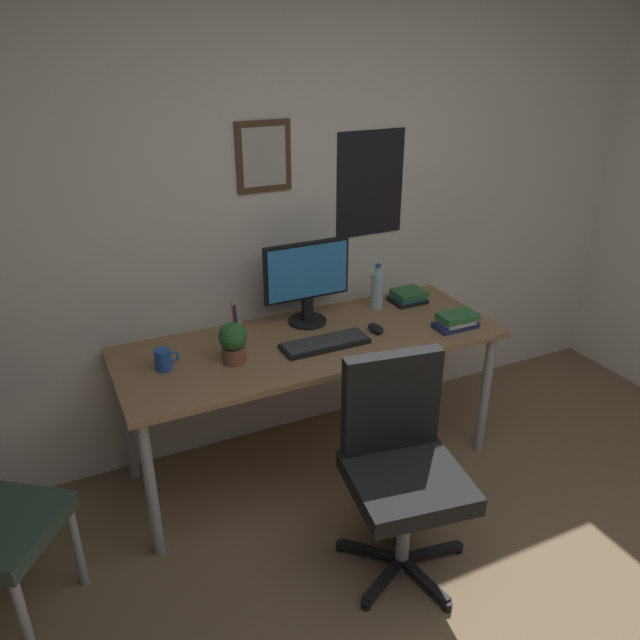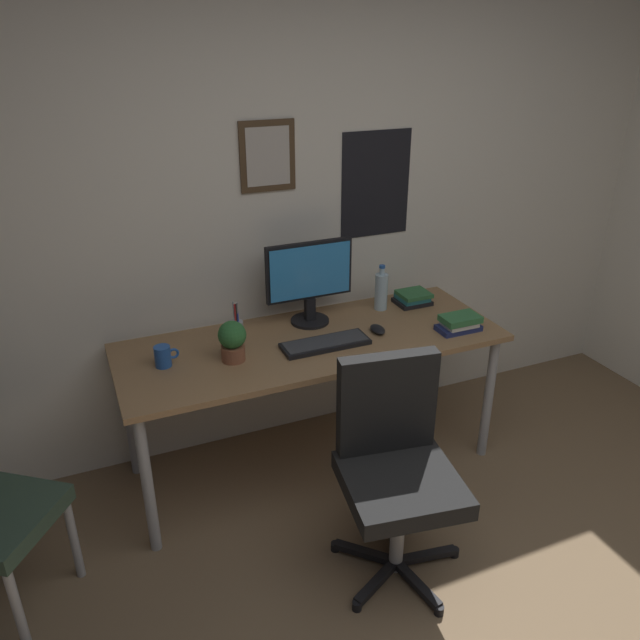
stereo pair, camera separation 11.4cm
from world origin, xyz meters
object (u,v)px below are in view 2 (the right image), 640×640
object	(u,v)px
pen_cup	(236,329)
book_stack_right	(459,323)
water_bottle	(381,291)
monitor	(309,279)
book_stack_left	(413,298)
computer_mouse	(378,329)
potted_plant	(232,340)
keyboard	(325,343)
coffee_mug_near	(163,356)
office_chair	(395,459)

from	to	relation	value
pen_cup	book_stack_right	distance (m)	1.12
book_stack_right	water_bottle	bearing A→B (deg)	120.91
monitor	pen_cup	xyz separation A→B (m)	(-0.41, -0.05, -0.19)
book_stack_left	computer_mouse	bearing A→B (deg)	-144.51
computer_mouse	pen_cup	bearing A→B (deg)	162.94
pen_cup	book_stack_left	xyz separation A→B (m)	(1.03, 0.04, -0.02)
computer_mouse	book_stack_left	world-z (taller)	book_stack_left
book_stack_left	potted_plant	bearing A→B (deg)	-167.50
keyboard	coffee_mug_near	world-z (taller)	coffee_mug_near
monitor	keyboard	size ratio (longest dim) A/B	1.07
monitor	keyboard	world-z (taller)	monitor
computer_mouse	book_stack_left	distance (m)	0.43
potted_plant	computer_mouse	bearing A→B (deg)	-0.55
computer_mouse	office_chair	bearing A→B (deg)	-111.59
computer_mouse	potted_plant	size ratio (longest dim) A/B	0.56
potted_plant	book_stack_right	xyz separation A→B (m)	(1.14, -0.15, -0.06)
keyboard	computer_mouse	bearing A→B (deg)	5.58
pen_cup	book_stack_left	world-z (taller)	pen_cup
water_bottle	book_stack_left	distance (m)	0.21
office_chair	potted_plant	bearing A→B (deg)	124.38
computer_mouse	water_bottle	xyz separation A→B (m)	(0.15, 0.26, 0.09)
book_stack_left	book_stack_right	size ratio (longest dim) A/B	0.85
computer_mouse	water_bottle	distance (m)	0.31
office_chair	book_stack_left	world-z (taller)	office_chair
potted_plant	book_stack_left	distance (m)	1.13
book_stack_right	pen_cup	bearing A→B (deg)	161.92
office_chair	monitor	xyz separation A→B (m)	(0.01, 0.94, 0.46)
potted_plant	book_stack_left	world-z (taller)	potted_plant
keyboard	potted_plant	bearing A→B (deg)	175.35
keyboard	coffee_mug_near	xyz separation A→B (m)	(-0.75, 0.11, 0.04)
water_bottle	pen_cup	xyz separation A→B (m)	(-0.83, -0.05, -0.05)
coffee_mug_near	pen_cup	world-z (taller)	pen_cup
monitor	potted_plant	xyz separation A→B (m)	(-0.48, -0.25, -0.13)
monitor	water_bottle	distance (m)	0.44
office_chair	book_stack_right	world-z (taller)	office_chair
keyboard	coffee_mug_near	distance (m)	0.76
water_bottle	potted_plant	size ratio (longest dim) A/B	1.29
computer_mouse	coffee_mug_near	bearing A→B (deg)	175.86
pen_cup	book_stack_left	size ratio (longest dim) A/B	1.08
monitor	keyboard	distance (m)	0.36
office_chair	water_bottle	world-z (taller)	water_bottle
computer_mouse	monitor	bearing A→B (deg)	136.46
book_stack_left	water_bottle	bearing A→B (deg)	178.47
computer_mouse	pen_cup	world-z (taller)	pen_cup
office_chair	monitor	size ratio (longest dim) A/B	2.07
book_stack_left	office_chair	bearing A→B (deg)	-123.62
keyboard	book_stack_right	xyz separation A→B (m)	(0.69, -0.11, 0.03)
monitor	computer_mouse	size ratio (longest dim) A/B	4.18
water_bottle	book_stack_left	size ratio (longest dim) A/B	1.36
pen_cup	book_stack_left	distance (m)	1.03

